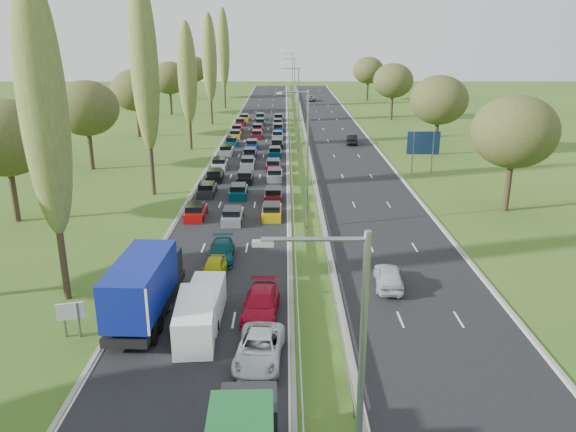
{
  "coord_description": "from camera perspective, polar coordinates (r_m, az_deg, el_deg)",
  "views": [
    {
      "loc": [
        2.62,
        -4.04,
        16.24
      ],
      "look_at": [
        2.82,
        41.69,
        1.5
      ],
      "focal_mm": 35.0,
      "sensor_mm": 36.0,
      "label": 1
    }
  ],
  "objects": [
    {
      "name": "near_car_11",
      "position": [
        34.4,
        -2.79,
        -8.9
      ],
      "size": [
        2.44,
        5.25,
        1.49
      ],
      "primitive_type": "imported",
      "rotation": [
        0.0,
        0.0,
        -0.07
      ],
      "color": "#A60A23",
      "rests_on": "near_carriageway"
    },
    {
      "name": "far_carriageway",
      "position": [
        88.47,
        5.39,
        7.21
      ],
      "size": [
        10.5,
        215.0,
        0.04
      ],
      "primitive_type": "cube",
      "color": "black",
      "rests_on": "ground"
    },
    {
      "name": "woodland_right",
      "position": [
        74.36,
        16.74,
        10.52
      ],
      "size": [
        8.0,
        153.0,
        11.1
      ],
      "color": "#2D2116",
      "rests_on": "ground"
    },
    {
      "name": "near_carriageway",
      "position": [
        88.19,
        -3.44,
        7.22
      ],
      "size": [
        10.5,
        215.0,
        0.04
      ],
      "primitive_type": "cube",
      "color": "black",
      "rests_on": "ground"
    },
    {
      "name": "white_van_rear",
      "position": [
        34.46,
        -8.37,
        -8.54
      ],
      "size": [
        1.95,
        4.97,
        2.0
      ],
      "rotation": [
        0.0,
        0.0,
        -0.02
      ],
      "color": "white",
      "rests_on": "near_carriageway"
    },
    {
      "name": "direction_sign",
      "position": [
        70.72,
        13.58,
        7.05
      ],
      "size": [
        4.0,
        0.16,
        5.2
      ],
      "color": "gray",
      "rests_on": "ground"
    },
    {
      "name": "near_car_10",
      "position": [
        29.98,
        -2.93,
        -13.33
      ],
      "size": [
        2.74,
        5.25,
        1.41
      ],
      "primitive_type": "imported",
      "rotation": [
        0.0,
        0.0,
        -0.08
      ],
      "color": "silver",
      "rests_on": "near_carriageway"
    },
    {
      "name": "traffic_queue_fill",
      "position": [
        83.13,
        -3.64,
        6.87
      ],
      "size": [
        9.03,
        69.18,
        0.8
      ],
      "color": "#A50C0A",
      "rests_on": "ground"
    },
    {
      "name": "ground",
      "position": [
        85.62,
        1.01,
        6.93
      ],
      "size": [
        260.0,
        260.0,
        0.0
      ],
      "primitive_type": "plane",
      "color": "#34561A",
      "rests_on": "ground"
    },
    {
      "name": "blue_lorry",
      "position": [
        34.73,
        -14.29,
        -6.83
      ],
      "size": [
        2.62,
        9.45,
        3.99
      ],
      "rotation": [
        0.0,
        0.0,
        -0.04
      ],
      "color": "black",
      "rests_on": "near_carriageway"
    },
    {
      "name": "central_reservation",
      "position": [
        87.97,
        0.98,
        7.59
      ],
      "size": [
        2.36,
        215.0,
        0.32
      ],
      "color": "gray",
      "rests_on": "ground"
    },
    {
      "name": "info_sign",
      "position": [
        34.03,
        -21.2,
        -9.35
      ],
      "size": [
        1.47,
        0.5,
        2.1
      ],
      "color": "gray",
      "rests_on": "ground"
    },
    {
      "name": "far_car_1",
      "position": [
        89.25,
        6.51,
        7.77
      ],
      "size": [
        1.99,
        4.73,
        1.52
      ],
      "primitive_type": "imported",
      "rotation": [
        0.0,
        0.0,
        3.06
      ],
      "color": "black",
      "rests_on": "far_carriageway"
    },
    {
      "name": "poplar_row",
      "position": [
        73.68,
        -11.68,
        14.51
      ],
      "size": [
        2.8,
        127.8,
        22.44
      ],
      "color": "#2D2116",
      "rests_on": "ground"
    },
    {
      "name": "lamp_columns",
      "position": [
        82.7,
        1.07,
        10.75
      ],
      "size": [
        0.18,
        140.18,
        12.0
      ],
      "color": "gray",
      "rests_on": "ground"
    },
    {
      "name": "white_van_front",
      "position": [
        32.48,
        -9.27,
        -10.15
      ],
      "size": [
        2.11,
        5.38,
        2.16
      ],
      "rotation": [
        0.0,
        0.0,
        0.07
      ],
      "color": "white",
      "rests_on": "near_carriageway"
    },
    {
      "name": "near_car_8",
      "position": [
        39.92,
        -7.53,
        -5.25
      ],
      "size": [
        1.68,
        3.89,
        1.31
      ],
      "primitive_type": "imported",
      "rotation": [
        0.0,
        0.0,
        -0.04
      ],
      "color": "#C0BB0C",
      "rests_on": "near_carriageway"
    },
    {
      "name": "far_car_0",
      "position": [
        38.61,
        10.19,
        -6.04
      ],
      "size": [
        2.17,
        4.59,
        1.52
      ],
      "primitive_type": "imported",
      "rotation": [
        0.0,
        0.0,
        3.05
      ],
      "color": "#B7BEC1",
      "rests_on": "far_carriageway"
    },
    {
      "name": "near_car_7",
      "position": [
        42.82,
        -6.76,
        -3.56
      ],
      "size": [
        2.08,
        4.68,
        1.33
      ],
      "primitive_type": "imported",
      "rotation": [
        0.0,
        0.0,
        0.05
      ],
      "color": "#043F47",
      "rests_on": "near_carriageway"
    },
    {
      "name": "far_car_2",
      "position": [
        149.23,
        2.36,
        11.89
      ],
      "size": [
        2.42,
        5.19,
        1.44
      ],
      "primitive_type": "imported",
      "rotation": [
        0.0,
        0.0,
        3.13
      ],
      "color": "slate",
      "rests_on": "far_carriageway"
    },
    {
      "name": "near_car_2",
      "position": [
        37.36,
        -13.44,
        -7.04
      ],
      "size": [
        2.77,
        5.8,
        1.6
      ],
      "primitive_type": "imported",
      "rotation": [
        0.0,
        0.0,
        0.02
      ],
      "color": "silver",
      "rests_on": "near_carriageway"
    },
    {
      "name": "woodland_left",
      "position": [
        71.58,
        -20.69,
        9.87
      ],
      "size": [
        8.0,
        166.0,
        11.1
      ],
      "color": "#2D2116",
      "rests_on": "ground"
    }
  ]
}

